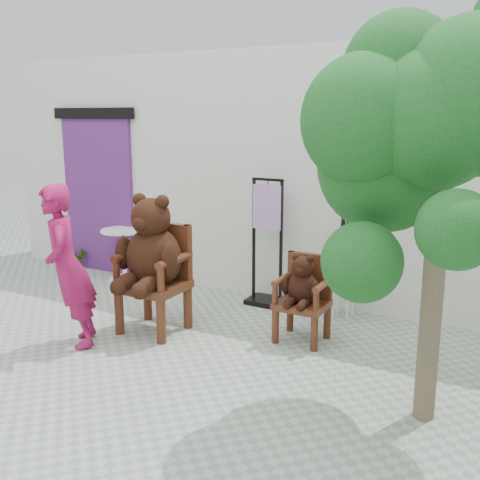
{
  "coord_description": "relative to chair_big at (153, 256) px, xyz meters",
  "views": [
    {
      "loc": [
        2.54,
        -3.48,
        2.22
      ],
      "look_at": [
        -0.16,
        1.55,
        0.95
      ],
      "focal_mm": 42.0,
      "sensor_mm": 36.0,
      "label": 1
    }
  ],
  "objects": [
    {
      "name": "stool_bucket",
      "position": [
        1.62,
        1.33,
        -0.17
      ],
      "size": [
        0.32,
        0.32,
        1.45
      ],
      "rotation": [
        0.0,
        0.0,
        -0.05
      ],
      "color": "white",
      "rests_on": "ground"
    },
    {
      "name": "display_stand",
      "position": [
        0.67,
        1.33,
        -0.23
      ],
      "size": [
        0.46,
        0.36,
        1.51
      ],
      "rotation": [
        0.0,
        0.0,
        -0.02
      ],
      "color": "black",
      "rests_on": "ground"
    },
    {
      "name": "potted_plant",
      "position": [
        -2.51,
        1.34,
        -0.63
      ],
      "size": [
        0.41,
        0.38,
        0.37
      ],
      "primitive_type": "imported",
      "rotation": [
        0.0,
        0.0,
        -0.35
      ],
      "color": "#103D18",
      "rests_on": "ground"
    },
    {
      "name": "chair_big",
      "position": [
        0.0,
        0.0,
        0.0
      ],
      "size": [
        0.72,
        0.76,
        1.45
      ],
      "color": "#401C0D",
      "rests_on": "ground"
    },
    {
      "name": "doorway",
      "position": [
        -2.11,
        1.56,
        0.35
      ],
      "size": [
        1.4,
        0.11,
        2.33
      ],
      "color": "#5C246E",
      "rests_on": "ground"
    },
    {
      "name": "tree",
      "position": [
        2.66,
        -0.4,
        1.4
      ],
      "size": [
        1.76,
        1.62,
        3.17
      ],
      "rotation": [
        0.0,
        0.0,
        0.14
      ],
      "color": "brown",
      "rests_on": "ground"
    },
    {
      "name": "person",
      "position": [
        -0.48,
        -0.7,
        -0.01
      ],
      "size": [
        0.67,
        0.69,
        1.59
      ],
      "primitive_type": "imported",
      "rotation": [
        0.0,
        0.0,
        -0.85
      ],
      "color": "#9C134C",
      "rests_on": "ground"
    },
    {
      "name": "back_wall",
      "position": [
        0.89,
        2.09,
        0.69
      ],
      "size": [
        9.0,
        1.0,
        3.0
      ],
      "primitive_type": "cube",
      "color": "silver",
      "rests_on": "ground"
    },
    {
      "name": "cafe_table",
      "position": [
        -1.51,
        1.34,
        -0.37
      ],
      "size": [
        0.6,
        0.6,
        0.7
      ],
      "rotation": [
        0.0,
        0.0,
        0.38
      ],
      "color": "white",
      "rests_on": "ground"
    },
    {
      "name": "ground_plane",
      "position": [
        0.89,
        -1.01,
        -0.81
      ],
      "size": [
        60.0,
        60.0,
        0.0
      ],
      "primitive_type": "plane",
      "color": "#98A190",
      "rests_on": "ground"
    },
    {
      "name": "chair_small",
      "position": [
        1.47,
        0.5,
        -0.28
      ],
      "size": [
        0.49,
        0.48,
        0.9
      ],
      "color": "#401C0D",
      "rests_on": "ground"
    }
  ]
}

